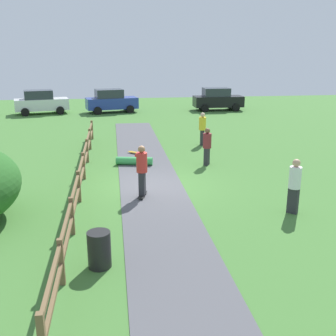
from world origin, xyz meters
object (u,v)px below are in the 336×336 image
Objects in this scene: skateboard_loose at (135,153)px; bystander_white at (295,184)px; parked_car_white at (41,102)px; bystander_yellow at (202,127)px; parked_car_black at (218,99)px; skater_fallen at (135,161)px; trash_bin at (99,250)px; skater_riding at (142,169)px; parked_car_blue at (111,101)px; bystander_maroon at (207,145)px.

bystander_white is (4.53, -8.28, 0.90)m from skateboard_loose.
parked_car_white is (-11.36, 22.84, -0.02)m from bystander_white.
bystander_yellow is at bearing 94.50° from bystander_white.
bystander_white is at bearing -98.60° from parked_car_black.
bystander_yellow is (3.76, 1.56, 0.90)m from skateboard_loose.
trash_bin is at bearing -98.56° from skater_fallen.
skater_riding is 5.09m from bystander_white.
bystander_yellow is 0.40× the size of parked_car_blue.
parked_car_blue and parked_car_black have the same top height.
parked_car_white is at bearing 101.89° from trash_bin.
skater_fallen is 17.82m from parked_car_white.
parked_car_black is (7.99, 14.56, 0.87)m from skateboard_loose.
parked_car_black is at bearing 0.04° from parked_car_white.
trash_bin is 27.12m from parked_car_black.
bystander_maroon is 0.38× the size of parked_car_blue.
bystander_yellow is (5.24, 12.40, 0.54)m from trash_bin.
skater_riding reaches higher than bystander_white.
parked_car_blue is at bearing 93.47° from skater_fallen.
skater_fallen is 0.38× the size of parked_car_blue.
parked_car_white is 14.81m from parked_car_black.
skateboard_loose is at bearing 82.22° from trash_bin.
bystander_yellow is 4.02m from bystander_maroon.
parked_car_blue reaches higher than skateboard_loose.
skateboard_loose is 0.17× the size of parked_car_blue.
bystander_maroon is at bearing -75.96° from parked_car_blue.
parked_car_white reaches higher than bystander_maroon.
skater_riding is 8.67m from bystander_yellow.
bystander_yellow reaches higher than skater_fallen.
parked_car_blue and parked_car_white have the same top height.
bystander_white is at bearing -76.04° from parked_car_blue.
parked_car_blue is (-1.14, 14.55, 0.87)m from skateboard_loose.
bystander_white reaches higher than skater_fallen.
parked_car_black is at bearing 81.40° from bystander_white.
bystander_maroon is at bearing 61.52° from trash_bin.
bystander_white is (4.64, -2.09, -0.07)m from skater_riding.
trash_bin is 13.47m from bystander_yellow.
parked_car_white is 1.06× the size of parked_car_black.
skater_riding is at bearing -111.31° from parked_car_black.
skater_fallen is 0.94× the size of bystander_yellow.
parked_car_blue reaches higher than bystander_maroon.
parked_car_blue is 1.06× the size of parked_car_black.
bystander_maroon is at bearing -7.98° from skater_fallen.
bystander_white is (6.01, 2.56, 0.53)m from trash_bin.
skater_fallen is 16.55m from parked_car_blue.
bystander_white is (4.68, -6.33, 0.78)m from skater_fallen.
trash_bin is at bearing -156.98° from bystander_white.
trash_bin is at bearing -90.76° from parked_car_blue.
parked_car_white is (-9.92, 16.96, 0.03)m from bystander_maroon.
skateboard_loose is at bearing -157.48° from bystander_yellow.
skater_riding is 4.97m from bystander_maroon.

